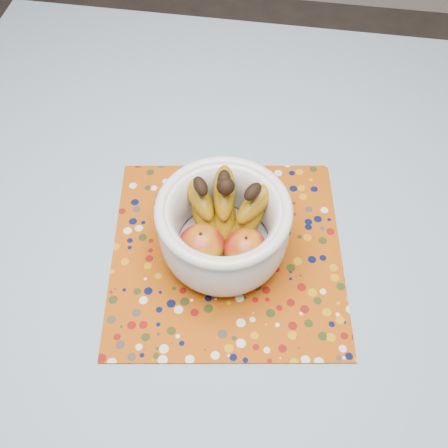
% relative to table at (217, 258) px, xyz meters
% --- Properties ---
extents(table, '(1.20, 1.20, 0.75)m').
position_rel_table_xyz_m(table, '(0.00, 0.00, 0.00)').
color(table, brown).
rests_on(table, ground).
extents(tablecloth, '(1.32, 1.32, 0.01)m').
position_rel_table_xyz_m(tablecloth, '(0.00, 0.00, 0.08)').
color(tablecloth, slate).
rests_on(tablecloth, table).
extents(placemat, '(0.47, 0.47, 0.00)m').
position_rel_table_xyz_m(placemat, '(0.03, -0.04, 0.09)').
color(placemat, '#933E08').
rests_on(placemat, tablecloth).
extents(fruit_bowl, '(0.24, 0.22, 0.17)m').
position_rel_table_xyz_m(fruit_bowl, '(0.02, -0.03, 0.17)').
color(fruit_bowl, silver).
rests_on(fruit_bowl, placemat).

